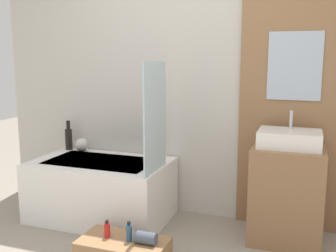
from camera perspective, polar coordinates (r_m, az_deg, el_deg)
name	(u,v)px	position (r m, az deg, el deg)	size (l,w,h in m)	color
wall_tiled_back	(202,78)	(3.65, 5.00, 6.91)	(4.20, 0.06, 2.60)	beige
wall_wood_accent	(294,80)	(3.48, 17.82, 6.41)	(0.90, 0.04, 2.60)	#8E6642
bathtub	(101,189)	(3.76, -9.63, -9.05)	(1.25, 0.77, 0.55)	white
glass_shower_screen	(155,117)	(3.22, -1.89, 1.24)	(0.01, 0.47, 0.91)	silver
wooden_step_bench	(123,251)	(3.05, -6.50, -17.52)	(0.65, 0.36, 0.17)	#997047
vanity_cabinet	(287,194)	(3.38, 16.82, -9.43)	(0.56, 0.51, 0.78)	#8E6642
sink	(290,139)	(3.26, 17.23, -1.78)	(0.48, 0.36, 0.28)	white
vase_tall_dark	(69,138)	(4.18, -14.22, -1.67)	(0.07, 0.07, 0.30)	black
vase_round_light	(82,145)	(4.07, -12.38, -2.69)	(0.13, 0.13, 0.13)	silver
bottle_soap_primary	(107,230)	(3.05, -8.83, -14.63)	(0.04, 0.04, 0.13)	red
bottle_soap_secondary	(129,232)	(2.97, -5.68, -15.08)	(0.04, 0.04, 0.15)	#2D567A
towel_roll	(146,238)	(2.93, -3.28, -15.89)	(0.09, 0.09, 0.16)	#4C5666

